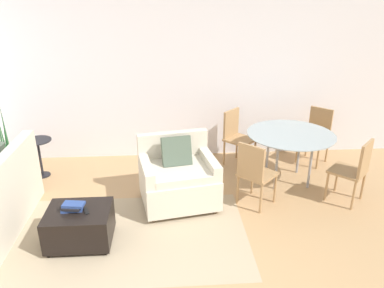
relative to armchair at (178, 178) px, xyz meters
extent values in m
cube|color=white|center=(-0.02, 1.63, 1.01)|extent=(12.00, 0.06, 2.75)
cube|color=tan|center=(-0.56, -0.71, -0.37)|extent=(2.69, 1.72, 0.00)
cube|color=beige|center=(-0.56, -1.38, -0.36)|extent=(2.63, 0.06, 0.00)
cube|color=beige|center=(-0.56, -1.19, -0.36)|extent=(2.63, 0.06, 0.00)
cube|color=beige|center=(-0.56, -1.00, -0.36)|extent=(2.63, 0.06, 0.00)
cube|color=beige|center=(-0.56, -0.81, -0.36)|extent=(2.63, 0.06, 0.00)
cube|color=beige|center=(-0.56, -0.62, -0.36)|extent=(2.63, 0.06, 0.00)
cube|color=beige|center=(-0.56, -0.43, -0.36)|extent=(2.63, 0.06, 0.00)
cube|color=beige|center=(-0.56, -0.24, -0.36)|extent=(2.63, 0.06, 0.00)
cube|color=beige|center=(-0.56, -0.05, -0.36)|extent=(2.63, 0.06, 0.00)
cube|color=beige|center=(-1.97, -0.52, 0.33)|extent=(0.14, 1.81, 0.51)
cube|color=beige|center=(-2.35, 0.33, 0.20)|extent=(0.83, 0.12, 0.26)
cube|color=beige|center=(0.01, -0.04, -0.11)|extent=(1.10, 1.00, 0.40)
cube|color=beige|center=(0.01, -0.07, 0.14)|extent=(0.84, 0.84, 0.10)
cube|color=beige|center=(-0.06, 0.32, 0.31)|extent=(0.97, 0.29, 0.44)
cube|color=beige|center=(-0.41, -0.11, 0.19)|extent=(0.26, 0.78, 0.20)
cube|color=beige|center=(0.42, 0.04, 0.19)|extent=(0.26, 0.78, 0.20)
cylinder|color=brown|center=(-0.32, -0.44, -0.34)|extent=(0.05, 0.05, 0.06)
cylinder|color=brown|center=(0.46, -0.30, -0.34)|extent=(0.05, 0.05, 0.06)
cylinder|color=brown|center=(-0.45, 0.22, -0.34)|extent=(0.05, 0.05, 0.06)
cylinder|color=brown|center=(0.34, 0.37, -0.34)|extent=(0.05, 0.05, 0.06)
cube|color=#4C5B4C|center=(-0.01, 0.07, 0.36)|extent=(0.42, 0.28, 0.40)
cube|color=black|center=(-1.14, -0.79, -0.14)|extent=(0.71, 0.58, 0.37)
cylinder|color=black|center=(-1.44, -1.03, -0.35)|extent=(0.04, 0.04, 0.04)
cylinder|color=black|center=(-0.83, -1.03, -0.35)|extent=(0.04, 0.04, 0.04)
cylinder|color=black|center=(-1.44, -0.55, -0.35)|extent=(0.04, 0.04, 0.04)
cylinder|color=black|center=(-0.83, -0.55, -0.35)|extent=(0.04, 0.04, 0.04)
cube|color=#2D478C|center=(-1.20, -0.77, 0.06)|extent=(0.24, 0.15, 0.03)
cube|color=black|center=(-1.19, -0.78, 0.09)|extent=(0.22, 0.18, 0.03)
cube|color=#2D478C|center=(-1.18, -0.78, 0.12)|extent=(0.25, 0.16, 0.03)
cube|color=black|center=(-1.04, -0.81, 0.05)|extent=(0.09, 0.15, 0.01)
cylinder|color=brown|center=(-2.56, 0.90, -0.22)|extent=(0.34, 0.34, 0.30)
cylinder|color=black|center=(-2.56, 0.90, -0.08)|extent=(0.31, 0.31, 0.02)
cone|color=#286033|center=(-2.50, 0.90, 0.38)|extent=(0.04, 0.08, 0.89)
cone|color=#286033|center=(-2.54, 0.97, 0.26)|extent=(0.07, 0.05, 0.66)
cone|color=#286033|center=(-2.59, 0.92, 0.31)|extent=(0.06, 0.07, 0.76)
cone|color=#286033|center=(-2.52, 0.84, 0.26)|extent=(0.07, 0.06, 0.66)
cylinder|color=black|center=(-2.08, 0.93, 0.22)|extent=(0.41, 0.41, 0.02)
cylinder|color=black|center=(-2.08, 0.93, -0.07)|extent=(0.04, 0.04, 0.56)
cylinder|color=black|center=(-2.08, 0.93, -0.36)|extent=(0.22, 0.22, 0.02)
cylinder|color=#99A8AD|center=(1.65, 0.52, 0.38)|extent=(1.26, 1.26, 0.01)
cylinder|color=#99999E|center=(1.41, 0.28, 0.00)|extent=(0.04, 0.04, 0.74)
cylinder|color=#99999E|center=(1.90, 0.28, 0.00)|extent=(0.04, 0.04, 0.74)
cylinder|color=#99999E|center=(1.41, 0.77, 0.00)|extent=(0.04, 0.04, 0.74)
cylinder|color=#99999E|center=(1.90, 0.77, 0.00)|extent=(0.04, 0.04, 0.74)
cube|color=tan|center=(1.04, -0.09, 0.07)|extent=(0.59, 0.59, 0.03)
cube|color=tan|center=(0.91, -0.22, 0.31)|extent=(0.29, 0.29, 0.45)
cylinder|color=tan|center=(1.30, -0.09, -0.16)|extent=(0.03, 0.03, 0.42)
cylinder|color=tan|center=(1.04, 0.17, -0.16)|extent=(0.03, 0.03, 0.42)
cylinder|color=tan|center=(1.04, -0.34, -0.16)|extent=(0.03, 0.03, 0.42)
cylinder|color=tan|center=(0.79, -0.09, -0.16)|extent=(0.03, 0.03, 0.42)
cube|color=tan|center=(2.26, -0.09, 0.07)|extent=(0.59, 0.59, 0.03)
cube|color=tan|center=(2.40, -0.22, 0.31)|extent=(0.29, 0.29, 0.45)
cylinder|color=tan|center=(2.26, 0.17, -0.16)|extent=(0.03, 0.03, 0.42)
cylinder|color=tan|center=(2.01, -0.09, -0.16)|extent=(0.03, 0.03, 0.42)
cylinder|color=tan|center=(2.52, -0.09, -0.16)|extent=(0.03, 0.03, 0.42)
cylinder|color=tan|center=(2.26, -0.34, -0.16)|extent=(0.03, 0.03, 0.42)
cube|color=tan|center=(1.04, 1.13, 0.07)|extent=(0.59, 0.59, 0.03)
cube|color=tan|center=(0.91, 1.26, 0.31)|extent=(0.29, 0.29, 0.45)
cylinder|color=tan|center=(1.04, 0.87, -0.16)|extent=(0.03, 0.03, 0.42)
cylinder|color=tan|center=(1.30, 1.13, -0.16)|extent=(0.03, 0.03, 0.42)
cylinder|color=tan|center=(0.79, 1.13, -0.16)|extent=(0.03, 0.03, 0.42)
cylinder|color=tan|center=(1.04, 1.38, -0.16)|extent=(0.03, 0.03, 0.42)
cube|color=tan|center=(2.26, 1.13, 0.07)|extent=(0.59, 0.59, 0.03)
cube|color=tan|center=(2.40, 1.26, 0.31)|extent=(0.29, 0.29, 0.45)
cylinder|color=tan|center=(2.01, 1.13, -0.16)|extent=(0.03, 0.03, 0.42)
cylinder|color=tan|center=(2.26, 0.87, -0.16)|extent=(0.03, 0.03, 0.42)
cylinder|color=tan|center=(2.26, 1.38, -0.16)|extent=(0.03, 0.03, 0.42)
cylinder|color=tan|center=(2.52, 1.13, -0.16)|extent=(0.03, 0.03, 0.42)
camera|label=1|loc=(-0.12, -4.41, 2.31)|focal=35.00mm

